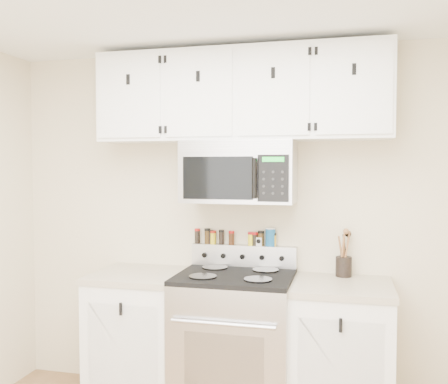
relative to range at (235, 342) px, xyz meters
name	(u,v)px	position (x,y,z in m)	size (l,w,h in m)	color
back_wall	(245,224)	(0.00, 0.32, 0.76)	(3.50, 0.01, 2.50)	beige
range	(235,342)	(0.00, 0.00, 0.00)	(0.76, 0.65, 1.10)	#B7B7BA
base_cabinet_left	(141,336)	(-0.69, 0.02, -0.03)	(0.64, 0.62, 0.92)	white
base_cabinet_right	(341,354)	(0.69, 0.02, -0.03)	(0.64, 0.62, 0.92)	white
microwave	(240,172)	(0.00, 0.13, 1.14)	(0.76, 0.44, 0.42)	#9E9EA3
upper_cabinets	(240,96)	(0.00, 0.15, 1.66)	(2.00, 0.35, 0.62)	white
utensil_crock	(344,265)	(0.70, 0.23, 0.51)	(0.11, 0.11, 0.31)	black
kitchen_timer	(259,241)	(0.11, 0.28, 0.64)	(0.05, 0.04, 0.06)	silver
salt_canister	(270,237)	(0.19, 0.28, 0.68)	(0.07, 0.07, 0.13)	#155895
spice_jar_0	(197,236)	(-0.35, 0.28, 0.67)	(0.04, 0.04, 0.11)	black
spice_jar_1	(207,236)	(-0.27, 0.28, 0.67)	(0.04, 0.04, 0.11)	#39250D
spice_jar_2	(211,237)	(-0.25, 0.28, 0.66)	(0.04, 0.04, 0.10)	black
spice_jar_3	(213,237)	(-0.23, 0.28, 0.66)	(0.05, 0.05, 0.10)	gold
spice_jar_4	(221,237)	(-0.17, 0.28, 0.67)	(0.04, 0.04, 0.11)	black
spice_jar_5	(231,238)	(-0.09, 0.28, 0.66)	(0.04, 0.04, 0.10)	#391E0D
spice_jar_6	(251,239)	(0.05, 0.28, 0.66)	(0.05, 0.05, 0.10)	yellow
spice_jar_7	(255,239)	(0.08, 0.28, 0.66)	(0.05, 0.05, 0.10)	black
spice_jar_8	(261,238)	(0.12, 0.28, 0.67)	(0.05, 0.05, 0.11)	#442D10
spice_jar_9	(273,239)	(0.21, 0.28, 0.66)	(0.04, 0.04, 0.09)	gold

